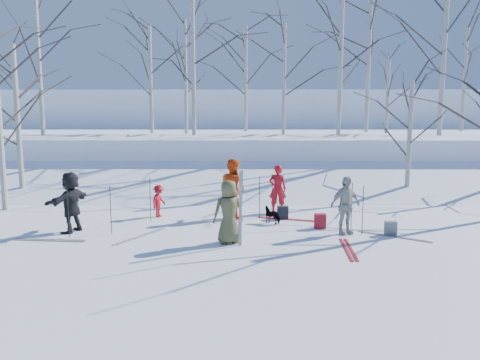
{
  "coord_description": "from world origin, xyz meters",
  "views": [
    {
      "loc": [
        0.09,
        -12.25,
        3.28
      ],
      "look_at": [
        0.0,
        1.5,
        1.3
      ],
      "focal_mm": 35.0,
      "sensor_mm": 36.0,
      "label": 1
    }
  ],
  "objects_px": {
    "skier_olive_center": "(229,212)",
    "backpack_grey": "(391,228)",
    "skier_grey_west": "(71,202)",
    "dog": "(273,215)",
    "skier_red_seated": "(159,201)",
    "skier_red_north": "(278,189)",
    "skier_redor_behind": "(233,188)",
    "skier_cream_east": "(345,205)",
    "backpack_red": "(320,221)",
    "backpack_dark": "(283,212)"
  },
  "relations": [
    {
      "from": "skier_cream_east",
      "to": "skier_grey_west",
      "type": "xyz_separation_m",
      "value": [
        -7.53,
        0.16,
        0.05
      ]
    },
    {
      "from": "skier_redor_behind",
      "to": "skier_grey_west",
      "type": "xyz_separation_m",
      "value": [
        -4.43,
        -1.84,
        -0.09
      ]
    },
    {
      "from": "skier_olive_center",
      "to": "backpack_dark",
      "type": "relative_size",
      "value": 4.04
    },
    {
      "from": "skier_red_seated",
      "to": "skier_cream_east",
      "type": "xyz_separation_m",
      "value": [
        5.45,
        -2.07,
        0.28
      ]
    },
    {
      "from": "skier_red_north",
      "to": "backpack_grey",
      "type": "height_order",
      "value": "skier_red_north"
    },
    {
      "from": "skier_grey_west",
      "to": "backpack_grey",
      "type": "bearing_deg",
      "value": 108.54
    },
    {
      "from": "skier_olive_center",
      "to": "skier_redor_behind",
      "type": "relative_size",
      "value": 0.87
    },
    {
      "from": "backpack_grey",
      "to": "skier_redor_behind",
      "type": "bearing_deg",
      "value": 153.78
    },
    {
      "from": "skier_red_north",
      "to": "backpack_grey",
      "type": "distance_m",
      "value": 4.1
    },
    {
      "from": "skier_grey_west",
      "to": "backpack_grey",
      "type": "xyz_separation_m",
      "value": [
        8.74,
        -0.28,
        -0.65
      ]
    },
    {
      "from": "skier_red_north",
      "to": "skier_redor_behind",
      "type": "relative_size",
      "value": 0.85
    },
    {
      "from": "skier_cream_east",
      "to": "skier_grey_west",
      "type": "bearing_deg",
      "value": 154.29
    },
    {
      "from": "backpack_grey",
      "to": "skier_grey_west",
      "type": "bearing_deg",
      "value": 178.14
    },
    {
      "from": "skier_red_seated",
      "to": "skier_cream_east",
      "type": "relative_size",
      "value": 0.65
    },
    {
      "from": "skier_olive_center",
      "to": "skier_cream_east",
      "type": "height_order",
      "value": "skier_olive_center"
    },
    {
      "from": "skier_redor_behind",
      "to": "skier_red_seated",
      "type": "bearing_deg",
      "value": 41.19
    },
    {
      "from": "skier_red_north",
      "to": "dog",
      "type": "bearing_deg",
      "value": 85.49
    },
    {
      "from": "skier_olive_center",
      "to": "skier_red_north",
      "type": "relative_size",
      "value": 1.01
    },
    {
      "from": "skier_redor_behind",
      "to": "backpack_grey",
      "type": "height_order",
      "value": "skier_redor_behind"
    },
    {
      "from": "skier_olive_center",
      "to": "dog",
      "type": "bearing_deg",
      "value": -136.16
    },
    {
      "from": "skier_olive_center",
      "to": "skier_cream_east",
      "type": "relative_size",
      "value": 1.02
    },
    {
      "from": "skier_red_seated",
      "to": "skier_red_north",
      "type": "bearing_deg",
      "value": -59.48
    },
    {
      "from": "skier_cream_east",
      "to": "backpack_dark",
      "type": "bearing_deg",
      "value": 105.8
    },
    {
      "from": "skier_olive_center",
      "to": "skier_red_seated",
      "type": "height_order",
      "value": "skier_olive_center"
    },
    {
      "from": "skier_redor_behind",
      "to": "backpack_dark",
      "type": "bearing_deg",
      "value": -143.93
    },
    {
      "from": "skier_redor_behind",
      "to": "skier_grey_west",
      "type": "distance_m",
      "value": 4.8
    },
    {
      "from": "backpack_red",
      "to": "backpack_grey",
      "type": "height_order",
      "value": "backpack_red"
    },
    {
      "from": "backpack_dark",
      "to": "skier_grey_west",
      "type": "bearing_deg",
      "value": -164.54
    },
    {
      "from": "skier_red_north",
      "to": "skier_red_seated",
      "type": "distance_m",
      "value": 3.88
    },
    {
      "from": "dog",
      "to": "backpack_dark",
      "type": "xyz_separation_m",
      "value": [
        0.35,
        0.6,
        -0.05
      ]
    },
    {
      "from": "skier_red_seated",
      "to": "backpack_red",
      "type": "bearing_deg",
      "value": -86.32
    },
    {
      "from": "skier_olive_center",
      "to": "dog",
      "type": "xyz_separation_m",
      "value": [
        1.24,
        2.14,
        -0.55
      ]
    },
    {
      "from": "skier_red_north",
      "to": "backpack_dark",
      "type": "xyz_separation_m",
      "value": [
        0.1,
        -0.93,
        -0.6
      ]
    },
    {
      "from": "skier_redor_behind",
      "to": "backpack_red",
      "type": "height_order",
      "value": "skier_redor_behind"
    },
    {
      "from": "backpack_red",
      "to": "dog",
      "type": "bearing_deg",
      "value": 155.41
    },
    {
      "from": "backpack_red",
      "to": "backpack_dark",
      "type": "distance_m",
      "value": 1.55
    },
    {
      "from": "skier_red_north",
      "to": "skier_redor_behind",
      "type": "bearing_deg",
      "value": 32.15
    },
    {
      "from": "backpack_grey",
      "to": "backpack_dark",
      "type": "height_order",
      "value": "backpack_dark"
    },
    {
      "from": "skier_redor_behind",
      "to": "skier_grey_west",
      "type": "relative_size",
      "value": 1.11
    },
    {
      "from": "skier_olive_center",
      "to": "backpack_grey",
      "type": "relative_size",
      "value": 4.26
    },
    {
      "from": "backpack_red",
      "to": "skier_red_seated",
      "type": "bearing_deg",
      "value": 163.3
    },
    {
      "from": "dog",
      "to": "skier_grey_west",
      "type": "bearing_deg",
      "value": -42.35
    },
    {
      "from": "skier_grey_west",
      "to": "dog",
      "type": "bearing_deg",
      "value": 120.97
    },
    {
      "from": "skier_redor_behind",
      "to": "skier_red_seated",
      "type": "relative_size",
      "value": 1.81
    },
    {
      "from": "skier_red_north",
      "to": "skier_grey_west",
      "type": "height_order",
      "value": "skier_grey_west"
    },
    {
      "from": "skier_red_north",
      "to": "backpack_grey",
      "type": "xyz_separation_m",
      "value": [
        2.85,
        -2.87,
        -0.61
      ]
    },
    {
      "from": "dog",
      "to": "skier_red_seated",
      "type": "bearing_deg",
      "value": -66.49
    },
    {
      "from": "backpack_red",
      "to": "backpack_dark",
      "type": "xyz_separation_m",
      "value": [
        -0.97,
        1.21,
        -0.01
      ]
    },
    {
      "from": "backpack_red",
      "to": "backpack_dark",
      "type": "relative_size",
      "value": 1.05
    },
    {
      "from": "skier_grey_west",
      "to": "backpack_red",
      "type": "relative_size",
      "value": 4.01
    }
  ]
}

